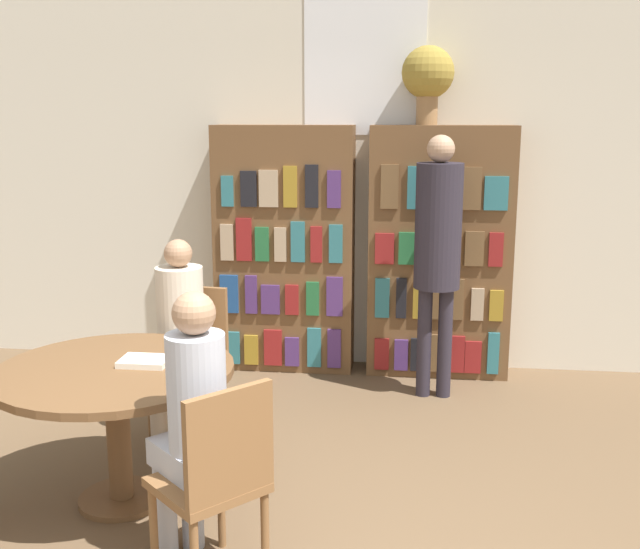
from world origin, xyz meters
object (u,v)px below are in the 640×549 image
at_px(librarian_standing, 438,239).
at_px(seated_reader_right, 192,416).
at_px(flower_vase, 428,76).
at_px(chair_far_side, 217,475).
at_px(bookshelf_right, 439,253).
at_px(bookshelf_left, 285,250).
at_px(seated_reader_left, 178,329).
at_px(reading_table, 116,390).
at_px(chair_left_side, 192,353).

bearing_deg(librarian_standing, seated_reader_right, -116.35).
distance_m(flower_vase, chair_far_side, 3.42).
height_order(bookshelf_right, flower_vase, flower_vase).
relative_size(bookshelf_left, seated_reader_left, 1.51).
distance_m(reading_table, chair_far_side, 0.93).
distance_m(reading_table, seated_reader_right, 0.75).
bearing_deg(seated_reader_right, chair_far_side, -90.00).
height_order(chair_left_side, seated_reader_right, seated_reader_right).
height_order(flower_vase, reading_table, flower_vase).
bearing_deg(flower_vase, chair_far_side, -107.01).
bearing_deg(bookshelf_left, librarian_standing, -23.72).
bearing_deg(bookshelf_left, reading_table, -102.63).
relative_size(chair_far_side, librarian_standing, 0.50).
bearing_deg(chair_left_side, reading_table, 90.00).
relative_size(reading_table, seated_reader_left, 0.95).
distance_m(reading_table, seated_reader_left, 0.76).
distance_m(bookshelf_left, librarian_standing, 1.26).
distance_m(chair_far_side, librarian_standing, 2.59).
distance_m(bookshelf_right, seated_reader_right, 2.94).
xyz_separation_m(bookshelf_left, chair_left_side, (-0.38, -1.28, -0.43)).
bearing_deg(chair_far_side, bookshelf_left, 46.88).
bearing_deg(seated_reader_left, flower_vase, -127.72).
xyz_separation_m(flower_vase, chair_far_side, (-0.87, -2.83, -1.71)).
bearing_deg(seated_reader_left, reading_table, 90.00).
relative_size(seated_reader_right, librarian_standing, 0.69).
relative_size(chair_far_side, seated_reader_right, 0.72).
relative_size(bookshelf_left, bookshelf_right, 1.00).
distance_m(bookshelf_left, chair_far_side, 2.87).
height_order(bookshelf_left, bookshelf_right, same).
height_order(flower_vase, seated_reader_left, flower_vase).
bearing_deg(reading_table, seated_reader_left, 82.86).
bearing_deg(chair_far_side, seated_reader_left, 66.11).
distance_m(seated_reader_left, librarian_standing, 1.86).
xyz_separation_m(seated_reader_left, librarian_standing, (1.54, 0.95, 0.42)).
relative_size(bookshelf_right, seated_reader_left, 1.51).
bearing_deg(seated_reader_right, flower_vase, 22.87).
distance_m(flower_vase, seated_reader_right, 3.26).
height_order(chair_left_side, seated_reader_left, seated_reader_left).
height_order(reading_table, chair_far_side, chair_far_side).
bearing_deg(bookshelf_right, seated_reader_right, -112.58).
height_order(flower_vase, seated_reader_right, flower_vase).
bearing_deg(flower_vase, chair_left_side, -138.14).
bearing_deg(seated_reader_right, bookshelf_left, 44.22).
relative_size(bookshelf_right, librarian_standing, 1.03).
relative_size(chair_left_side, seated_reader_right, 0.72).
distance_m(bookshelf_left, bookshelf_right, 1.18).
distance_m(bookshelf_right, flower_vase, 1.29).
relative_size(bookshelf_left, librarian_standing, 1.03).
bearing_deg(chair_left_side, chair_far_side, 117.00).
relative_size(chair_left_side, seated_reader_left, 0.73).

